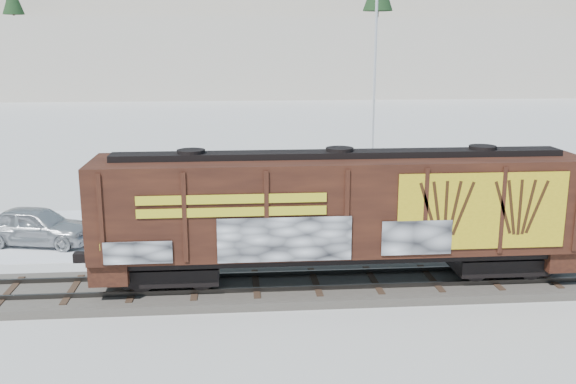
{
  "coord_description": "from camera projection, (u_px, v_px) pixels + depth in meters",
  "views": [
    {
      "loc": [
        -2.67,
        -20.24,
        8.1
      ],
      "look_at": [
        -0.66,
        3.0,
        2.72
      ],
      "focal_mm": 40.0,
      "sensor_mm": 36.0,
      "label": 1
    }
  ],
  "objects": [
    {
      "name": "ground",
      "position": [
        315.0,
        290.0,
        21.69
      ],
      "size": [
        500.0,
        500.0,
        0.0
      ],
      "primitive_type": "plane",
      "color": "white",
      "rests_on": "ground"
    },
    {
      "name": "rail_track",
      "position": [
        315.0,
        286.0,
        21.66
      ],
      "size": [
        50.0,
        3.4,
        0.43
      ],
      "color": "#59544C",
      "rests_on": "ground"
    },
    {
      "name": "parking_strip",
      "position": [
        294.0,
        228.0,
        28.97
      ],
      "size": [
        40.0,
        8.0,
        0.03
      ],
      "primitive_type": "cube",
      "color": "white",
      "rests_on": "ground"
    },
    {
      "name": "hillside",
      "position": [
        242.0,
        18.0,
        154.18
      ],
      "size": [
        360.0,
        110.0,
        93.0
      ],
      "color": "white",
      "rests_on": "ground"
    },
    {
      "name": "hopper_railcar",
      "position": [
        339.0,
        208.0,
        21.12
      ],
      "size": [
        15.87,
        3.06,
        4.31
      ],
      "color": "black",
      "rests_on": "rail_track"
    },
    {
      "name": "flagpole",
      "position": [
        376.0,
        112.0,
        33.66
      ],
      "size": [
        2.3,
        0.9,
        12.42
      ],
      "color": "silver",
      "rests_on": "ground"
    },
    {
      "name": "car_silver",
      "position": [
        36.0,
        226.0,
        26.36
      ],
      "size": [
        5.0,
        2.85,
        1.6
      ],
      "primitive_type": "imported",
      "rotation": [
        0.0,
        0.0,
        1.36
      ],
      "color": "#A9ACB0",
      "rests_on": "parking_strip"
    },
    {
      "name": "car_white",
      "position": [
        317.0,
        209.0,
        29.14
      ],
      "size": [
        4.99,
        3.02,
        1.55
      ],
      "primitive_type": "imported",
      "rotation": [
        0.0,
        0.0,
        1.89
      ],
      "color": "white",
      "rests_on": "parking_strip"
    },
    {
      "name": "car_dark",
      "position": [
        464.0,
        203.0,
        30.45
      ],
      "size": [
        5.22,
        2.5,
        1.47
      ],
      "primitive_type": "imported",
      "rotation": [
        0.0,
        0.0,
        1.66
      ],
      "color": "#202228",
      "rests_on": "parking_strip"
    }
  ]
}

